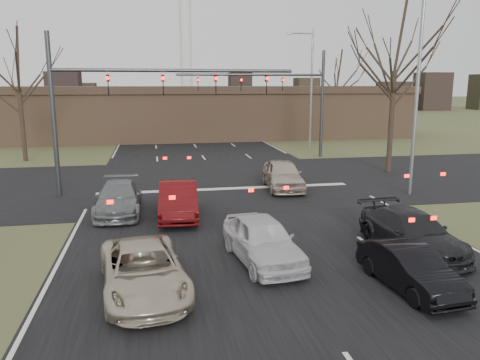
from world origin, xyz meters
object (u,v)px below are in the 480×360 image
(car_white_sedan, at_px, (262,240))
(car_grey_ahead, at_px, (119,198))
(car_silver_ahead, at_px, (283,175))
(mast_arm_far, at_px, (287,91))
(streetlight_right_far, at_px, (309,83))
(car_charcoal_sedan, at_px, (412,232))
(building, at_px, (208,112))
(streetlight_right_near, at_px, (414,83))
(car_silver_suv, at_px, (143,270))
(car_black_hatch, at_px, (410,268))
(mast_arm_near, at_px, (121,94))
(car_red_ahead, at_px, (178,200))

(car_white_sedan, height_order, car_grey_ahead, car_white_sedan)
(car_grey_ahead, height_order, car_silver_ahead, car_silver_ahead)
(mast_arm_far, bearing_deg, car_silver_ahead, -106.87)
(car_grey_ahead, relative_size, car_silver_ahead, 1.02)
(streetlight_right_far, bearing_deg, car_charcoal_sedan, -100.83)
(building, relative_size, streetlight_right_near, 4.24)
(streetlight_right_far, bearing_deg, car_white_sedan, -111.82)
(streetlight_right_near, relative_size, car_silver_suv, 2.15)
(car_black_hatch, height_order, car_charcoal_sedan, car_charcoal_sedan)
(car_silver_suv, bearing_deg, car_silver_ahead, 51.52)
(car_grey_ahead, bearing_deg, mast_arm_far, 50.64)
(mast_arm_near, bearing_deg, car_charcoal_sedan, -47.06)
(mast_arm_near, relative_size, mast_arm_far, 1.09)
(building, bearing_deg, streetlight_right_near, -76.31)
(mast_arm_near, xyz_separation_m, car_red_ahead, (2.41, -4.87, -4.33))
(streetlight_right_near, distance_m, car_silver_suv, 16.62)
(mast_arm_far, distance_m, car_silver_ahead, 11.76)
(car_black_hatch, relative_size, car_silver_ahead, 0.79)
(car_charcoal_sedan, xyz_separation_m, car_red_ahead, (-7.43, 5.72, 0.06))
(mast_arm_near, bearing_deg, car_black_hatch, -58.13)
(streetlight_right_near, bearing_deg, car_silver_ahead, 156.76)
(car_silver_suv, bearing_deg, mast_arm_far, 58.11)
(mast_arm_near, distance_m, car_grey_ahead, 5.82)
(car_white_sedan, distance_m, car_red_ahead, 6.11)
(car_silver_suv, distance_m, car_white_sedan, 4.00)
(car_charcoal_sedan, bearing_deg, car_black_hatch, -124.68)
(mast_arm_far, xyz_separation_m, car_black_hatch, (-3.18, -23.24, -4.42))
(building, height_order, car_grey_ahead, building)
(streetlight_right_far, xyz_separation_m, car_charcoal_sedan, (-4.70, -24.58, -4.90))
(car_charcoal_sedan, distance_m, car_silver_ahead, 10.21)
(car_red_ahead, bearing_deg, car_silver_ahead, 39.89)
(car_grey_ahead, bearing_deg, car_charcoal_sedan, -33.76)
(mast_arm_far, distance_m, streetlight_right_near, 13.28)
(car_silver_suv, relative_size, car_red_ahead, 1.03)
(car_grey_ahead, bearing_deg, mast_arm_near, 88.88)
(car_silver_suv, distance_m, car_grey_ahead, 8.39)
(streetlight_right_near, height_order, car_silver_ahead, streetlight_right_near)
(building, distance_m, mast_arm_near, 26.14)
(streetlight_right_near, bearing_deg, mast_arm_near, 167.95)
(building, bearing_deg, streetlight_right_far, -56.35)
(car_silver_suv, xyz_separation_m, car_charcoal_sedan, (8.78, 1.54, 0.04))
(building, height_order, car_red_ahead, building)
(car_black_hatch, xyz_separation_m, car_silver_ahead, (0.00, 12.74, 0.18))
(streetlight_right_near, distance_m, car_grey_ahead, 15.01)
(car_grey_ahead, bearing_deg, streetlight_right_far, 51.02)
(car_grey_ahead, bearing_deg, car_black_hatch, -48.04)
(car_silver_suv, relative_size, car_black_hatch, 1.28)
(car_black_hatch, xyz_separation_m, car_charcoal_sedan, (1.62, 2.65, 0.08))
(mast_arm_far, distance_m, car_charcoal_sedan, 21.09)
(streetlight_right_far, height_order, car_white_sedan, streetlight_right_far)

